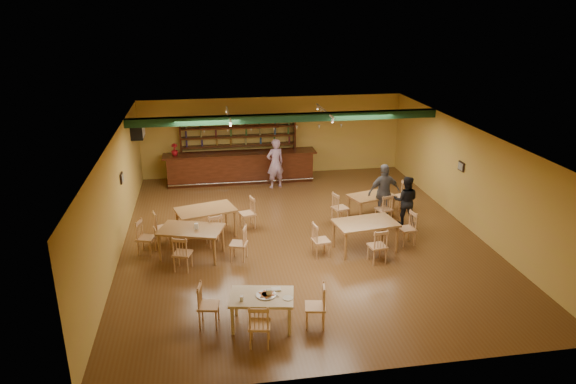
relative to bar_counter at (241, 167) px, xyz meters
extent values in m
plane|color=brown|center=(1.34, -5.15, -0.56)|extent=(12.00, 12.00, 0.00)
cube|color=#11331A|center=(1.34, -2.35, 2.31)|extent=(10.00, 0.30, 0.25)
cube|color=silver|center=(-0.46, -1.75, 2.38)|extent=(0.05, 2.50, 0.05)
cube|color=silver|center=(2.74, -1.75, 2.38)|extent=(0.05, 2.50, 0.05)
cube|color=silver|center=(-3.46, -0.95, 1.79)|extent=(0.34, 0.70, 0.48)
cube|color=black|center=(-3.63, -4.15, 1.14)|extent=(0.04, 0.34, 0.28)
cube|color=black|center=(6.31, -4.65, 1.14)|extent=(0.04, 0.34, 0.28)
cube|color=#34170A|center=(0.00, 0.00, 0.00)|extent=(5.62, 0.85, 1.13)
cube|color=#34170A|center=(0.00, 0.63, 0.57)|extent=(4.35, 0.40, 2.28)
imported|color=#A40F18|center=(-2.36, 0.00, 0.78)|extent=(0.31, 0.31, 0.44)
cube|color=#975B35|center=(-1.35, -4.65, -0.16)|extent=(1.83, 1.38, 0.81)
cube|color=#975B35|center=(3.78, -3.98, -0.22)|extent=(1.55, 1.18, 0.69)
cube|color=#975B35|center=(-1.74, -5.96, -0.16)|extent=(1.83, 1.41, 0.81)
cube|color=#975B35|center=(2.86, -6.31, -0.16)|extent=(1.76, 1.21, 0.82)
cube|color=beige|center=(-0.29, -9.38, -0.22)|extent=(1.43, 1.06, 0.70)
cylinder|color=silver|center=(-0.20, -9.38, 0.14)|extent=(0.41, 0.41, 0.01)
cylinder|color=#EAE5C6|center=(-0.71, -9.52, 0.19)|extent=(0.09, 0.09, 0.11)
cube|color=white|center=(0.04, -9.20, 0.15)|extent=(0.20, 0.15, 0.03)
cube|color=silver|center=(-0.06, -9.34, 0.15)|extent=(0.25, 0.32, 0.00)
cylinder|color=white|center=(0.22, -9.57, 0.14)|extent=(0.26, 0.26, 0.01)
imported|color=purple|center=(1.19, -0.83, 0.34)|extent=(0.76, 0.62, 1.81)
imported|color=black|center=(4.58, -4.78, 0.19)|extent=(0.89, 0.80, 1.51)
imported|color=slate|center=(4.06, -4.31, 0.32)|extent=(1.08, 0.56, 1.77)
camera|label=1|loc=(-1.27, -18.71, 5.77)|focal=32.76mm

